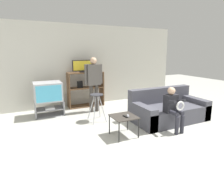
% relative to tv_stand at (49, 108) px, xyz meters
% --- Properties ---
extents(ground_plane, '(18.00, 18.00, 0.00)m').
position_rel_tv_stand_xyz_m(ground_plane, '(1.44, -3.28, -0.21)').
color(ground_plane, beige).
extents(wall_back, '(6.40, 0.06, 2.60)m').
position_rel_tv_stand_xyz_m(wall_back, '(1.44, 0.71, 1.09)').
color(wall_back, beige).
rests_on(wall_back, ground_plane).
extents(tv_stand, '(0.76, 0.45, 0.42)m').
position_rel_tv_stand_xyz_m(tv_stand, '(0.00, 0.00, 0.00)').
color(tv_stand, '#939399').
rests_on(tv_stand, ground_plane).
extents(television_main, '(0.72, 0.60, 0.51)m').
position_rel_tv_stand_xyz_m(television_main, '(-0.02, -0.01, 0.47)').
color(television_main, '#B2B2B7').
rests_on(television_main, tv_stand).
extents(media_shelf, '(1.13, 0.39, 1.11)m').
position_rel_tv_stand_xyz_m(media_shelf, '(1.18, 0.45, 0.36)').
color(media_shelf, brown).
rests_on(media_shelf, ground_plane).
extents(television_flat, '(0.74, 0.20, 0.38)m').
position_rel_tv_stand_xyz_m(television_flat, '(1.15, 0.42, 1.08)').
color(television_flat, black).
rests_on(television_flat, media_shelf).
extents(folding_stool, '(0.37, 0.46, 0.70)m').
position_rel_tv_stand_xyz_m(folding_stool, '(1.05, -0.94, 0.34)').
color(folding_stool, '#B7B7BC').
rests_on(folding_stool, ground_plane).
extents(snack_table, '(0.50, 0.50, 0.43)m').
position_rel_tv_stand_xyz_m(snack_table, '(1.24, -2.00, 0.17)').
color(snack_table, '#38332D').
rests_on(snack_table, ground_plane).
extents(remote_control_black, '(0.05, 0.15, 0.02)m').
position_rel_tv_stand_xyz_m(remote_control_black, '(1.25, -2.05, 0.23)').
color(remote_control_black, black).
rests_on(remote_control_black, snack_table).
extents(remote_control_white, '(0.09, 0.15, 0.02)m').
position_rel_tv_stand_xyz_m(remote_control_white, '(1.31, -2.05, 0.23)').
color(remote_control_white, gray).
rests_on(remote_control_white, snack_table).
extents(couch, '(1.90, 0.96, 0.79)m').
position_rel_tv_stand_xyz_m(couch, '(2.73, -1.66, 0.06)').
color(couch, '#4C4C56').
rests_on(couch, ground_plane).
extents(person_standing_adult, '(0.53, 0.20, 1.58)m').
position_rel_tv_stand_xyz_m(person_standing_adult, '(1.23, -0.20, 0.75)').
color(person_standing_adult, '#3D3833').
rests_on(person_standing_adult, ground_plane).
extents(person_seated_child, '(0.33, 0.43, 0.97)m').
position_rel_tv_stand_xyz_m(person_seated_child, '(2.36, -2.21, 0.36)').
color(person_seated_child, '#2D2D38').
rests_on(person_seated_child, ground_plane).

